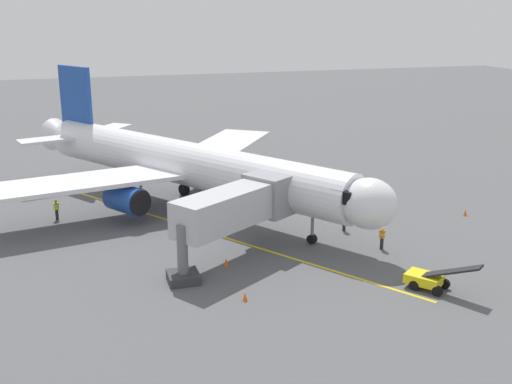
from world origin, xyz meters
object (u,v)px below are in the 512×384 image
Objects in this scene: safety_cone_nose_right at (245,297)px; safety_cone_nose_left at (226,262)px; ground_crew_marshaller at (382,238)px; safety_cone_wing_port at (465,213)px; jet_bridge at (240,206)px; ground_crew_wing_walker at (56,209)px; belt_loader_near_nose at (429,278)px; ground_crew_loader at (344,220)px; airplane at (183,164)px.

safety_cone_nose_left is at bearing -92.22° from safety_cone_nose_right.
safety_cone_nose_right is (11.93, 5.29, -0.61)m from ground_crew_marshaller.
safety_cone_wing_port is (-22.19, -4.62, 0.00)m from safety_cone_nose_left.
ground_crew_wing_walker is (12.63, -12.14, -2.88)m from jet_bridge.
belt_loader_near_nose reaches higher than safety_cone_nose_right.
ground_crew_wing_walker is 0.39× the size of belt_loader_near_nose.
ground_crew_loader reaches higher than safety_cone_nose_right.
ground_crew_wing_walker is at bearing -50.23° from safety_cone_nose_left.
ground_crew_loader is at bearing -138.38° from safety_cone_nose_right.
airplane reaches higher than ground_crew_wing_walker.
airplane reaches higher than belt_loader_near_nose.
jet_bridge is at bearing 8.87° from safety_cone_wing_port.
airplane is at bearing -89.44° from safety_cone_nose_right.
airplane reaches higher than safety_cone_nose_left.
safety_cone_nose_left is at bearing -1.49° from ground_crew_marshaller.
ground_crew_marshaller is 26.80m from ground_crew_wing_walker.
ground_crew_wing_walker is (10.84, 0.23, -3.12)m from airplane.
safety_cone_nose_right is at bearing 120.00° from ground_crew_wing_walker.
ground_crew_wing_walker is at bearing -43.87° from jet_bridge.
safety_cone_nose_left is (-11.24, 13.51, -0.61)m from ground_crew_wing_walker.
safety_cone_wing_port is (-20.81, -3.25, -3.49)m from jet_bridge.
ground_crew_marshaller and ground_crew_loader have the same top height.
ground_crew_marshaller is at bearing -92.87° from belt_loader_near_nose.
ground_crew_wing_walker reaches higher than safety_cone_nose_right.
airplane reaches higher than safety_cone_wing_port.
safety_cone_nose_right is 24.62m from safety_cone_wing_port.
safety_cone_wing_port is at bearing -177.37° from ground_crew_loader.
safety_cone_nose_right is (11.58, -1.69, -0.44)m from belt_loader_near_nose.
ground_crew_marshaller is at bearing 103.25° from ground_crew_loader.
jet_bridge reaches higher than ground_crew_loader.
jet_bridge is 10.11m from ground_crew_loader.
ground_crew_marshaller is at bearing 178.51° from safety_cone_nose_left.
safety_cone_wing_port is at bearing -132.27° from belt_loader_near_nose.
ground_crew_marshaller reaches higher than safety_cone_wing_port.
ground_crew_loader is 11.40m from belt_loader_near_nose.
airplane is 8.13× the size of belt_loader_near_nose.
airplane is 19.69m from safety_cone_nose_right.
jet_bridge reaches higher than safety_cone_nose_right.
jet_bridge is 6.17× the size of ground_crew_loader.
airplane reaches higher than jet_bridge.
ground_crew_wing_walker is at bearing -42.60° from belt_loader_near_nose.
airplane is 64.53× the size of safety_cone_nose_right.
belt_loader_near_nose is at bearing 93.44° from ground_crew_loader.
ground_crew_loader is at bearing 138.98° from airplane.
airplane is 14.24m from safety_cone_nose_left.
safety_cone_nose_left is at bearing 20.96° from ground_crew_loader.
ground_crew_wing_walker is at bearing -31.03° from ground_crew_marshaller.
ground_crew_wing_walker is 1.00× the size of ground_crew_loader.
ground_crew_wing_walker and ground_crew_loader have the same top height.
airplane reaches higher than ground_crew_marshaller.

